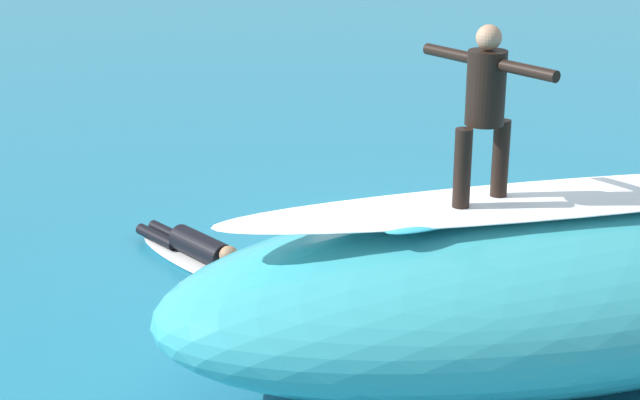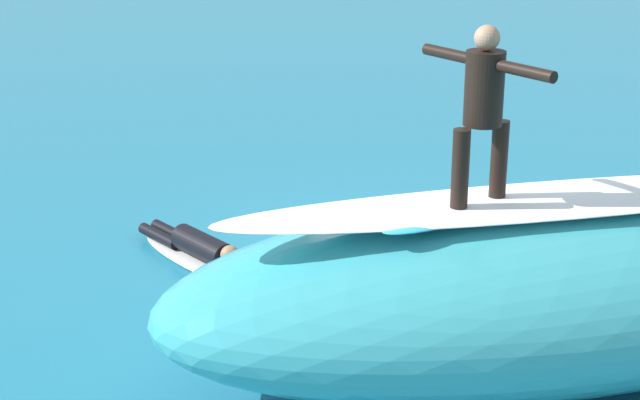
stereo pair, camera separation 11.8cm
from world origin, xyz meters
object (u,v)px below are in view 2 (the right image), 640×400
Objects in this scene: surfer_riding at (483,102)px; surfer_paddling at (196,244)px; surfboard_riding at (478,207)px; surfboard_paddling at (203,261)px.

surfer_riding is 0.89× the size of surfer_paddling.
surfboard_riding is 3.90m from surfboard_paddling.
surfboard_paddling is (1.81, -3.09, -2.41)m from surfer_riding.
surfer_paddling is (1.87, -3.21, -2.25)m from surfer_riding.
surfer_riding reaches higher than surfboard_riding.
surfer_riding reaches higher than surfer_paddling.
surfboard_paddling is 1.34× the size of surfer_paddling.
surfer_riding is 4.34m from surfer_paddling.
surfboard_riding reaches higher than surfboard_paddling.
surfer_riding is at bearing 4.87° from surfer_paddling.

